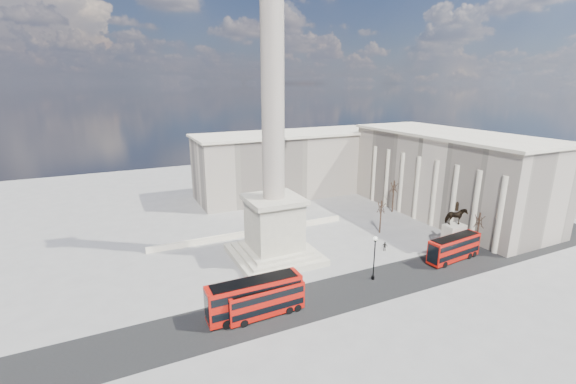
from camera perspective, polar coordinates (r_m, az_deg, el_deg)
The scene contains 18 objects.
ground at distance 63.46m, azimuth -0.20°, elevation -11.35°, with size 180.00×180.00×0.00m, color gray.
asphalt_road at distance 58.03m, azimuth 8.77°, elevation -14.33°, with size 120.00×9.00×0.01m, color black.
nelsons_column at distance 63.12m, azimuth -2.13°, elevation 1.07°, with size 14.00×14.00×49.85m.
balustrade_wall at distance 76.75m, azimuth -5.30°, elevation -6.00°, with size 40.00×0.60×1.10m, color beige.
building_east at distance 94.21m, azimuth 22.63°, elevation 2.53°, with size 19.00×46.00×18.60m.
building_northeast at distance 103.28m, azimuth 0.45°, elevation 4.26°, with size 51.00×17.00×16.60m.
red_bus_a at distance 51.15m, azimuth -4.90°, elevation -15.23°, with size 12.37×3.00×5.01m.
red_bus_b at distance 51.24m, azimuth -3.28°, elevation -15.72°, with size 10.31×2.70×4.15m.
red_bus_c at distance 71.21m, azimuth 23.39°, elevation -7.60°, with size 10.78×3.46×4.30m.
red_bus_d at distance 84.34m, azimuth 31.95°, elevation -5.04°, with size 11.62×4.13×4.61m.
victorian_lamp at distance 60.03m, azimuth 12.69°, elevation -9.01°, with size 0.61×0.61×7.06m.
equestrian_statue at distance 74.79m, azimuth 23.33°, elevation -5.68°, with size 4.47×3.35×9.18m.
bare_tree_near at distance 74.84m, azimuth 26.50°, elevation -3.69°, with size 1.78×1.78×7.78m.
bare_tree_mid at distance 78.15m, azimuth 13.67°, elevation -2.08°, with size 1.87×1.87×7.07m.
bare_tree_far at distance 91.60m, azimuth 15.43°, elevation 0.86°, with size 1.94×1.94×7.93m.
pedestrian_walking at distance 73.75m, azimuth 22.00°, elevation -7.89°, with size 0.56×0.37×1.54m, color black.
pedestrian_standing at distance 78.25m, azimuth 24.31°, elevation -6.79°, with size 0.76×0.59×1.57m, color black.
pedestrian_crossing at distance 71.61m, azimuth 14.15°, elevation -7.82°, with size 1.01×0.42×1.72m, color black.
Camera 1 is at (-23.91, -51.18, 28.92)m, focal length 24.00 mm.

